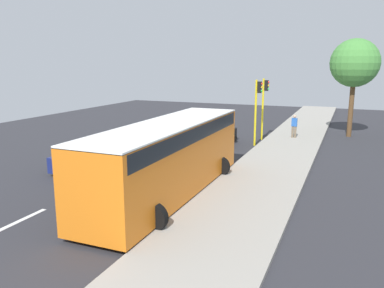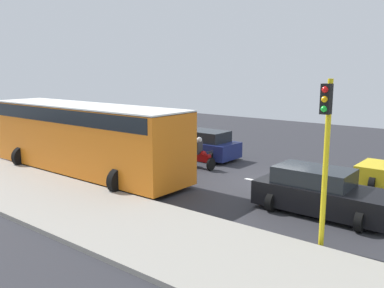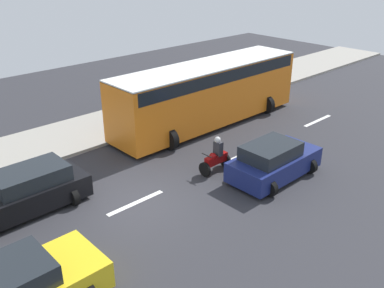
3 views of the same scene
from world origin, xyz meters
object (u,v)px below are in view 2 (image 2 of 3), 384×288
(motorcycle, at_px, (200,155))
(car_dark_blue, at_px, (203,145))
(car_black, at_px, (321,193))
(city_bus, at_px, (84,134))
(traffic_light_midblock, at_px, (326,141))

(motorcycle, bearing_deg, car_dark_blue, -145.56)
(car_black, height_order, car_dark_blue, same)
(car_black, relative_size, car_dark_blue, 1.10)
(car_black, distance_m, city_bus, 10.63)
(car_dark_blue, height_order, motorcycle, motorcycle)
(traffic_light_midblock, bearing_deg, car_dark_blue, -127.13)
(traffic_light_midblock, bearing_deg, city_bus, -95.28)
(city_bus, xyz_separation_m, traffic_light_midblock, (1.06, 11.49, 1.08))
(traffic_light_midblock, bearing_deg, car_black, -158.37)
(motorcycle, bearing_deg, traffic_light_midblock, 57.32)
(car_black, relative_size, motorcycle, 2.87)
(car_dark_blue, xyz_separation_m, motorcycle, (1.91, 1.31, -0.07))
(car_dark_blue, relative_size, traffic_light_midblock, 0.88)
(car_black, height_order, motorcycle, motorcycle)
(motorcycle, bearing_deg, car_black, 70.24)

